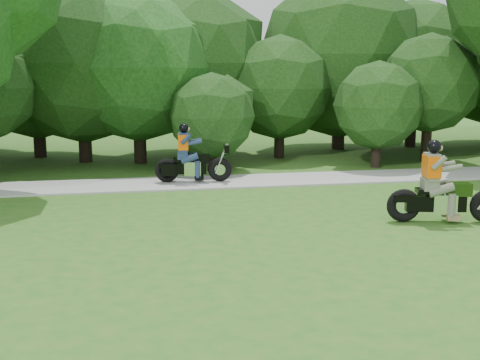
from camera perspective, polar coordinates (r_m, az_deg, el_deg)
name	(u,v)px	position (r m, az deg, el deg)	size (l,w,h in m)	color
ground	(376,253)	(12.22, 12.77, -6.79)	(100.00, 100.00, 0.00)	#27641C
walkway	(276,180)	(19.60, 3.46, 0.01)	(60.00, 2.20, 0.06)	#979792
tree_line	(236,67)	(25.77, -0.35, 10.70)	(40.15, 12.33, 7.82)	black
chopper_motorcycle	(440,192)	(14.89, 18.44, -1.11)	(2.73, 1.05, 1.97)	black
touring_motorcycle	(189,161)	(19.02, -4.90, 1.83)	(2.45, 0.83, 1.86)	black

